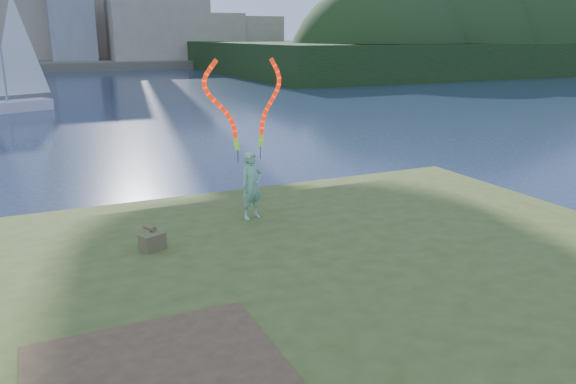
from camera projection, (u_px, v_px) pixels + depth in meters
name	position (u px, v px, depth m)	size (l,w,h in m)	color
ground	(239.00, 298.00, 10.92)	(320.00, 320.00, 0.00)	#18243D
grassy_knoll	(288.00, 338.00, 8.82)	(20.00, 18.00, 0.80)	#3B4B1A
dirt_patch	(159.00, 377.00, 7.01)	(3.20, 3.00, 0.02)	#47331E
far_shore	(45.00, 62.00, 93.82)	(320.00, 40.00, 1.20)	brown
wooded_hill	(468.00, 67.00, 87.33)	(78.00, 50.00, 63.00)	black
woman_with_ribbons	(251.00, 158.00, 12.79)	(1.97, 0.62, 3.96)	#1E7E46
canvas_bag	(152.00, 241.00, 11.18)	(0.55, 0.62, 0.44)	#4D482B
sailboat	(10.00, 89.00, 37.06)	(5.66, 3.80, 8.73)	silver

